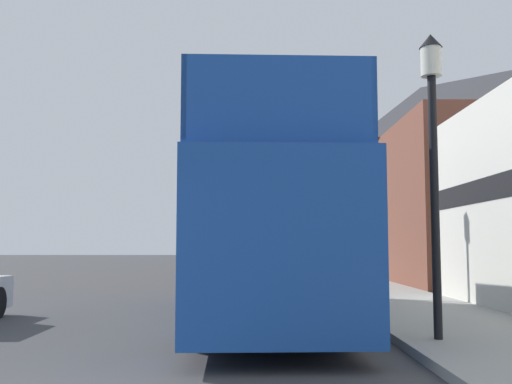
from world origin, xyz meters
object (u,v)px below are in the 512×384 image
parked_car_ahead_of_bus (286,269)px  lamp_post_nearest (434,126)px  lamp_post_second (357,186)px  tour_bus (264,232)px

parked_car_ahead_of_bus → lamp_post_nearest: bearing=-81.8°
lamp_post_nearest → lamp_post_second: (0.00, 7.21, -0.22)m
lamp_post_nearest → lamp_post_second: lamp_post_nearest is taller
tour_bus → parked_car_ahead_of_bus: 8.58m
parked_car_ahead_of_bus → lamp_post_second: (1.74, -4.40, 2.41)m
tour_bus → lamp_post_second: 5.01m
parked_car_ahead_of_bus → lamp_post_second: 5.31m
tour_bus → parked_car_ahead_of_bus: tour_bus is taller
tour_bus → lamp_post_nearest: 4.36m
lamp_post_nearest → parked_car_ahead_of_bus: bearing=98.5°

